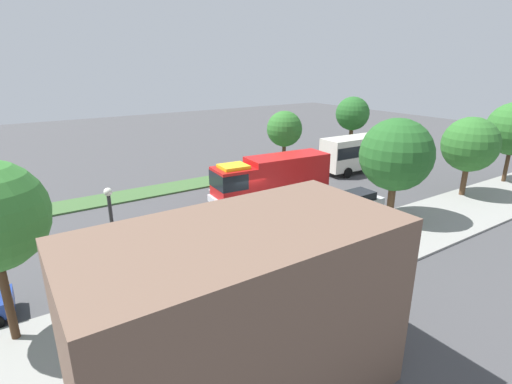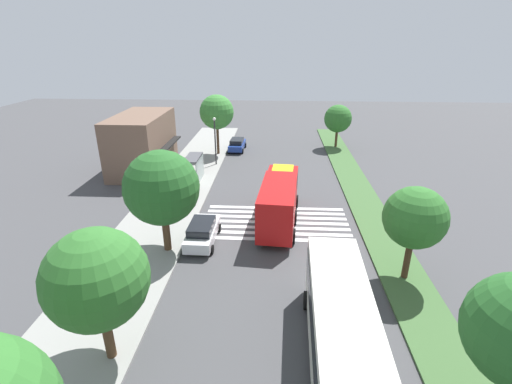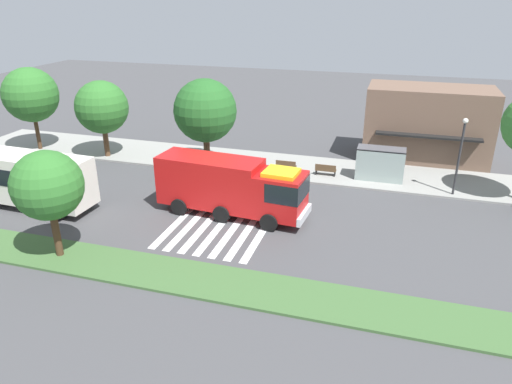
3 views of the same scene
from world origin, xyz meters
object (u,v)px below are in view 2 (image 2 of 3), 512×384
Objects in this scene: parked_car_west at (203,231)px; sidewalk_tree_far_east at (217,112)px; bench_near_shelter at (189,190)px; street_lamp at (215,137)px; fire_truck at (280,198)px; bus_stop_shelter at (196,164)px; median_tree_west at (415,218)px; sidewalk_tree_west at (97,279)px; parked_car_mid at (237,144)px; transit_bus at (341,326)px; sidewalk_tree_center at (162,188)px; median_tree_center at (338,119)px; bench_west_of_shelter at (180,204)px.

sidewalk_tree_far_east reaches higher than parked_car_west.
bench_near_shelter is 0.29× the size of street_lamp.
bus_stop_shelter is at bearing 49.27° from fire_truck.
median_tree_west reaches higher than parked_car_west.
fire_truck is at bearing -28.34° from sidewalk_tree_west.
sidewalk_tree_west reaches higher than bus_stop_shelter.
parked_car_mid is 15.72m from bench_near_shelter.
transit_bus is at bearing -149.25° from bench_near_shelter.
fire_truck is 15.59m from street_lamp.
transit_bus is 1.90× the size of street_lamp.
fire_truck is 10.81m from median_tree_west.
bus_stop_shelter is (-11.45, 2.94, 1.06)m from parked_car_mid.
sidewalk_tree_center is at bearing 177.30° from parked_car_mid.
transit_bus is at bearing -153.85° from bus_stop_shelter.
sidewalk_tree_west reaches higher than median_tree_west.
parked_car_west is at bearing -177.67° from parked_car_mid.
sidewalk_tree_west is (-34.27, 2.20, 3.54)m from parked_car_mid.
sidewalk_tree_west is at bearing 156.28° from fire_truck.
bus_stop_shelter is (22.53, 11.06, -0.24)m from transit_bus.
street_lamp is (-6.28, 1.80, 2.58)m from parked_car_mid.
sidewalk_tree_west is at bearing 179.18° from street_lamp.
median_tree_west reaches higher than median_tree_center.
sidewalk_tree_center is at bearing 127.54° from fire_truck.
parked_car_west is at bearing -174.09° from street_lamp.
fire_truck is at bearing -135.36° from bus_stop_shelter.
median_tree_center is (22.16, -7.66, 1.86)m from fire_truck.
parked_car_west is 1.07× the size of parked_car_mid.
sidewalk_tree_center is at bearing 81.31° from median_tree_west.
sidewalk_tree_center is (-6.40, -0.70, 4.11)m from bench_west_of_shelter.
fire_truck is 20.77m from parked_car_mid.
sidewalk_tree_west is at bearing 157.14° from median_tree_center.
median_tree_west is 29.49m from median_tree_center.
fire_truck is 9.66m from bench_near_shelter.
bench_west_of_shelter is 0.29× the size of median_tree_center.
bench_near_shelter is 0.25× the size of sidewalk_tree_west.
median_tree_west is at bearing -118.56° from bench_west_of_shelter.
median_tree_west is (-8.74, -16.06, 3.57)m from bench_west_of_shelter.
fire_truck reaches higher than bus_stop_shelter.
bench_west_of_shelter is 0.25× the size of sidewalk_tree_west.
sidewalk_tree_west is at bearing -177.44° from bench_west_of_shelter.
street_lamp is 0.77× the size of sidewalk_tree_center.
sidewalk_tree_far_east is 15.98m from median_tree_center.
bench_near_shelter is 10.40m from sidewalk_tree_center.
parked_car_west is at bearing 153.00° from median_tree_center.
median_tree_center is (17.61, -16.06, 3.31)m from bench_near_shelter.
bench_near_shelter is 14.29m from sidewalk_tree_far_east.
bus_stop_shelter is 2.19× the size of bench_near_shelter.
sidewalk_tree_center reaches higher than bench_near_shelter.
median_tree_center is at bearing -49.78° from bus_stop_shelter.
parked_car_mid is 34.52m from sidewalk_tree_west.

